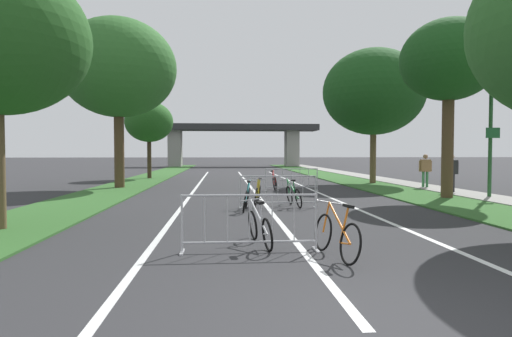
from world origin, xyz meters
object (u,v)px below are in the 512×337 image
(tree_right_oak_mid, at_px, (374,92))
(crowd_barrier_third, at_px, (291,180))
(tree_right_pine_near, at_px, (449,61))
(crowd_barrier_nearest, at_px, (250,223))
(crowd_barrier_second, at_px, (278,192))
(bicycle_red_1, at_px, (275,182))
(bicycle_yellow_0, at_px, (258,195))
(pedestrian_with_backpack, at_px, (425,168))
(tree_left_cypress_far, at_px, (118,68))
(tree_left_maple_mid, at_px, (149,122))
(bicycle_orange_4, at_px, (336,235))
(bicycle_green_5, at_px, (294,195))
(lamppost_with_sign, at_px, (491,123))
(bicycle_silver_3, at_px, (259,227))
(bicycle_teal_2, at_px, (246,198))
(pedestrian_waiting, at_px, (451,170))

(tree_right_oak_mid, distance_m, crowd_barrier_third, 8.28)
(tree_right_pine_near, xyz_separation_m, crowd_barrier_nearest, (-8.21, -8.33, -4.78))
(tree_right_pine_near, xyz_separation_m, crowd_barrier_third, (-5.49, 3.86, -4.78))
(crowd_barrier_second, distance_m, bicycle_red_1, 6.74)
(bicycle_yellow_0, bearing_deg, pedestrian_with_backpack, -135.36)
(tree_right_oak_mid, relative_size, crowd_barrier_second, 3.06)
(tree_left_cypress_far, distance_m, tree_right_oak_mid, 13.93)
(tree_left_maple_mid, xyz_separation_m, bicycle_orange_4, (6.89, -22.43, -3.47))
(crowd_barrier_nearest, relative_size, bicycle_green_5, 1.43)
(bicycle_yellow_0, bearing_deg, bicycle_green_5, 178.51)
(tree_right_pine_near, xyz_separation_m, lamppost_with_sign, (1.69, -0.08, -2.36))
(tree_right_oak_mid, bearing_deg, tree_left_maple_mid, 157.72)
(tree_left_cypress_far, relative_size, lamppost_with_sign, 1.71)
(tree_right_pine_near, height_order, bicycle_silver_3, tree_right_pine_near)
(tree_right_oak_mid, xyz_separation_m, pedestrian_with_backpack, (1.42, -3.48, -4.20))
(tree_right_oak_mid, bearing_deg, bicycle_red_1, -149.81)
(crowd_barrier_second, xyz_separation_m, bicycle_teal_2, (-1.05, -0.57, -0.15))
(crowd_barrier_nearest, bearing_deg, pedestrian_waiting, 47.30)
(lamppost_with_sign, relative_size, crowd_barrier_second, 1.96)
(tree_left_maple_mid, height_order, bicycle_green_5, tree_left_maple_mid)
(lamppost_with_sign, xyz_separation_m, bicycle_yellow_0, (-9.21, -1.57, -2.58))
(tree_left_cypress_far, relative_size, pedestrian_with_backpack, 4.92)
(lamppost_with_sign, distance_m, bicycle_teal_2, 10.35)
(bicycle_green_5, bearing_deg, tree_left_maple_mid, 108.87)
(crowd_barrier_third, bearing_deg, tree_right_pine_near, -35.10)
(tree_left_cypress_far, height_order, tree_right_oak_mid, tree_left_cypress_far)
(bicycle_orange_4, height_order, pedestrian_with_backpack, pedestrian_with_backpack)
(tree_right_pine_near, bearing_deg, bicycle_silver_3, -135.58)
(tree_right_oak_mid, height_order, bicycle_orange_4, tree_right_oak_mid)
(crowd_barrier_second, relative_size, bicycle_orange_4, 1.44)
(bicycle_red_1, bearing_deg, bicycle_orange_4, -80.85)
(lamppost_with_sign, distance_m, pedestrian_with_backpack, 5.00)
(tree_left_maple_mid, height_order, lamppost_with_sign, tree_left_maple_mid)
(bicycle_teal_2, xyz_separation_m, pedestrian_waiting, (9.15, 4.66, 0.68))
(tree_left_cypress_far, bearing_deg, crowd_barrier_third, -13.90)
(crowd_barrier_nearest, relative_size, pedestrian_with_backpack, 1.46)
(pedestrian_waiting, bearing_deg, bicycle_red_1, 162.11)
(tree_right_oak_mid, height_order, pedestrian_with_backpack, tree_right_oak_mid)
(bicycle_red_1, xyz_separation_m, bicycle_orange_4, (-0.56, -13.33, 0.02))
(bicycle_red_1, bearing_deg, pedestrian_with_backpack, 12.06)
(tree_right_pine_near, height_order, pedestrian_with_backpack, tree_right_pine_near)
(bicycle_silver_3, distance_m, bicycle_orange_4, 1.62)
(bicycle_orange_4, height_order, pedestrian_waiting, pedestrian_waiting)
(crowd_barrier_nearest, relative_size, bicycle_yellow_0, 1.45)
(bicycle_orange_4, bearing_deg, pedestrian_with_backpack, 48.40)
(tree_right_pine_near, distance_m, tree_right_oak_mid, 8.01)
(crowd_barrier_nearest, relative_size, crowd_barrier_third, 1.00)
(tree_left_maple_mid, xyz_separation_m, pedestrian_with_backpack, (14.97, -9.03, -2.81))
(bicycle_yellow_0, relative_size, pedestrian_waiting, 0.99)
(bicycle_red_1, bearing_deg, tree_left_maple_mid, 140.86)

